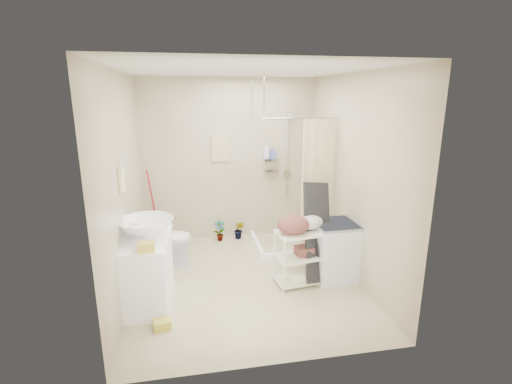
# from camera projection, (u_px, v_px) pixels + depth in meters

# --- Properties ---
(floor) EXTENTS (3.20, 3.20, 0.00)m
(floor) POSITION_uv_depth(u_px,v_px,m) (245.00, 279.00, 4.82)
(floor) COLOR beige
(floor) RESTS_ON ground
(ceiling) EXTENTS (2.80, 3.20, 0.04)m
(ceiling) POSITION_uv_depth(u_px,v_px,m) (244.00, 70.00, 4.16)
(ceiling) COLOR silver
(ceiling) RESTS_ON ground
(wall_back) EXTENTS (2.80, 0.04, 2.60)m
(wall_back) POSITION_uv_depth(u_px,v_px,m) (230.00, 160.00, 6.01)
(wall_back) COLOR #BBAF91
(wall_back) RESTS_ON ground
(wall_front) EXTENTS (2.80, 0.04, 2.60)m
(wall_front) POSITION_uv_depth(u_px,v_px,m) (274.00, 227.00, 2.96)
(wall_front) COLOR #BBAF91
(wall_front) RESTS_ON ground
(wall_left) EXTENTS (0.04, 3.20, 2.60)m
(wall_left) POSITION_uv_depth(u_px,v_px,m) (124.00, 187.00, 4.24)
(wall_left) COLOR #BBAF91
(wall_left) RESTS_ON ground
(wall_right) EXTENTS (0.04, 3.20, 2.60)m
(wall_right) POSITION_uv_depth(u_px,v_px,m) (353.00, 178.00, 4.73)
(wall_right) COLOR #BBAF91
(wall_right) RESTS_ON ground
(vanity) EXTENTS (0.55, 0.93, 0.80)m
(vanity) POSITION_uv_depth(u_px,v_px,m) (148.00, 271.00, 4.18)
(vanity) COLOR white
(vanity) RESTS_ON ground
(sink) EXTENTS (0.68, 0.68, 0.21)m
(sink) POSITION_uv_depth(u_px,v_px,m) (146.00, 228.00, 4.10)
(sink) COLOR white
(sink) RESTS_ON vanity
(counter_basket) EXTENTS (0.18, 0.15, 0.09)m
(counter_basket) POSITION_uv_depth(u_px,v_px,m) (146.00, 247.00, 3.73)
(counter_basket) COLOR gold
(counter_basket) RESTS_ON vanity
(floor_basket) EXTENTS (0.28, 0.24, 0.13)m
(floor_basket) POSITION_uv_depth(u_px,v_px,m) (162.00, 323.00, 3.79)
(floor_basket) COLOR gold
(floor_basket) RESTS_ON ground
(toilet) EXTENTS (0.76, 0.46, 0.76)m
(toilet) POSITION_uv_depth(u_px,v_px,m) (164.00, 240.00, 5.13)
(toilet) COLOR white
(toilet) RESTS_ON ground
(mop) EXTENTS (0.14, 0.14, 1.21)m
(mop) POSITION_uv_depth(u_px,v_px,m) (151.00, 206.00, 5.89)
(mop) COLOR #AD1524
(mop) RESTS_ON ground
(potted_plant_a) EXTENTS (0.21, 0.17, 0.35)m
(potted_plant_a) POSITION_uv_depth(u_px,v_px,m) (220.00, 231.00, 6.06)
(potted_plant_a) COLOR #945C35
(potted_plant_a) RESTS_ON ground
(potted_plant_b) EXTENTS (0.21, 0.20, 0.31)m
(potted_plant_b) POSITION_uv_depth(u_px,v_px,m) (239.00, 230.00, 6.15)
(potted_plant_b) COLOR brown
(potted_plant_b) RESTS_ON ground
(hanging_towel) EXTENTS (0.28, 0.03, 0.42)m
(hanging_towel) POSITION_uv_depth(u_px,v_px,m) (220.00, 148.00, 5.91)
(hanging_towel) COLOR #C6BB8E
(hanging_towel) RESTS_ON wall_back
(towel_ring) EXTENTS (0.04, 0.22, 0.34)m
(towel_ring) POSITION_uv_depth(u_px,v_px,m) (121.00, 176.00, 4.01)
(towel_ring) COLOR #F4D996
(towel_ring) RESTS_ON wall_left
(tp_holder) EXTENTS (0.08, 0.12, 0.14)m
(tp_holder) POSITION_uv_depth(u_px,v_px,m) (132.00, 233.00, 4.45)
(tp_holder) COLOR white
(tp_holder) RESTS_ON wall_left
(shower) EXTENTS (1.10, 1.10, 2.10)m
(shower) POSITION_uv_depth(u_px,v_px,m) (289.00, 180.00, 5.70)
(shower) COLOR white
(shower) RESTS_ON ground
(shampoo_bottle_a) EXTENTS (0.13, 0.13, 0.27)m
(shampoo_bottle_a) POSITION_uv_depth(u_px,v_px,m) (267.00, 150.00, 6.01)
(shampoo_bottle_a) COLOR silver
(shampoo_bottle_a) RESTS_ON shower
(shampoo_bottle_b) EXTENTS (0.10, 0.10, 0.17)m
(shampoo_bottle_b) POSITION_uv_depth(u_px,v_px,m) (273.00, 153.00, 6.03)
(shampoo_bottle_b) COLOR #4A64AA
(shampoo_bottle_b) RESTS_ON shower
(washing_machine) EXTENTS (0.53, 0.54, 0.75)m
(washing_machine) POSITION_uv_depth(u_px,v_px,m) (334.00, 250.00, 4.79)
(washing_machine) COLOR silver
(washing_machine) RESTS_ON ground
(laundry_rack) EXTENTS (0.65, 0.44, 0.83)m
(laundry_rack) POSITION_uv_depth(u_px,v_px,m) (300.00, 253.00, 4.63)
(laundry_rack) COLOR white
(laundry_rack) RESTS_ON ground
(ironing_board) EXTENTS (0.39, 0.21, 1.31)m
(ironing_board) POSITION_uv_depth(u_px,v_px,m) (318.00, 232.00, 4.67)
(ironing_board) COLOR black
(ironing_board) RESTS_ON ground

